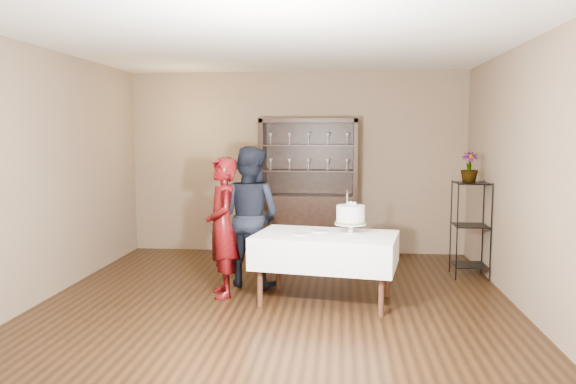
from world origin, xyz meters
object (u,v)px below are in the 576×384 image
object	(u,v)px
china_hutch	(309,211)
cake_table	(326,250)
man	(249,216)
cake	(351,216)
potted_plant	(469,167)
woman	(223,227)
plant_etagere	(470,225)

from	to	relation	value
china_hutch	cake_table	size ratio (longest dim) A/B	1.25
china_hutch	man	bearing A→B (deg)	-109.78
cake	potted_plant	xyz separation A→B (m)	(1.47, 1.17, 0.45)
china_hutch	cake_table	world-z (taller)	china_hutch
cake_table	woman	xyz separation A→B (m)	(-1.14, 0.12, 0.21)
woman	cake	bearing A→B (deg)	67.88
cake	potted_plant	distance (m)	1.93
plant_etagere	cake_table	size ratio (longest dim) A/B	0.75
man	woman	bearing A→B (deg)	86.56
china_hutch	plant_etagere	world-z (taller)	china_hutch
china_hutch	woman	bearing A→B (deg)	-110.86
china_hutch	potted_plant	distance (m)	2.40
cake_table	potted_plant	world-z (taller)	potted_plant
plant_etagere	woman	world-z (taller)	woman
plant_etagere	man	xyz separation A→B (m)	(-2.68, -0.62, 0.17)
man	cake	size ratio (longest dim) A/B	3.50
plant_etagere	woman	distance (m)	3.11
woman	potted_plant	distance (m)	3.14
plant_etagere	woman	size ratio (longest dim) A/B	0.78
china_hutch	plant_etagere	xyz separation A→B (m)	(2.08, -1.05, -0.01)
china_hutch	man	distance (m)	1.79
man	potted_plant	distance (m)	2.78
plant_etagere	woman	xyz separation A→B (m)	(-2.90, -1.10, 0.12)
potted_plant	cake_table	bearing A→B (deg)	-144.26
cake_table	woman	bearing A→B (deg)	173.79
cake_table	woman	size ratio (longest dim) A/B	1.04
potted_plant	china_hutch	bearing A→B (deg)	153.29
plant_etagere	potted_plant	distance (m)	0.72
china_hutch	man	xyz separation A→B (m)	(-0.60, -1.67, 0.16)
woman	cake_table	bearing A→B (deg)	63.39
plant_etagere	potted_plant	size ratio (longest dim) A/B	3.22
cake_table	china_hutch	bearing A→B (deg)	97.87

